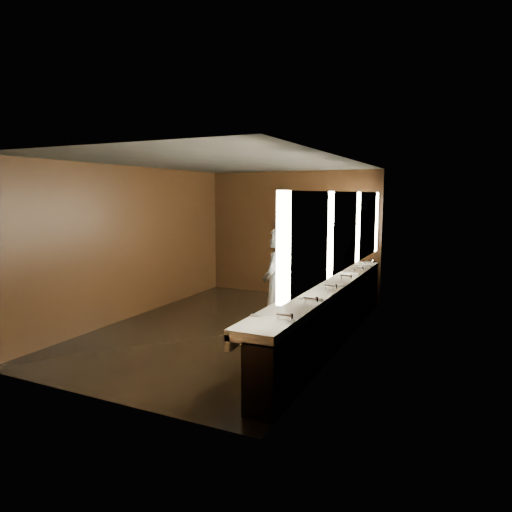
{
  "coord_description": "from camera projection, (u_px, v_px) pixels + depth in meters",
  "views": [
    {
      "loc": [
        3.68,
        -6.64,
        2.28
      ],
      "look_at": [
        0.53,
        0.0,
        1.29
      ],
      "focal_mm": 32.0,
      "sensor_mm": 36.0,
      "label": 1
    }
  ],
  "objects": [
    {
      "name": "floor",
      "position": [
        228.0,
        329.0,
        7.82
      ],
      "size": [
        6.0,
        6.0,
        0.0
      ],
      "primitive_type": "plane",
      "color": "black",
      "rests_on": "ground"
    },
    {
      "name": "ceiling",
      "position": [
        227.0,
        163.0,
        7.44
      ],
      "size": [
        4.0,
        6.0,
        0.02
      ],
      "primitive_type": "cube",
      "color": "#2D2D2B",
      "rests_on": "wall_back"
    },
    {
      "name": "wall_back",
      "position": [
        292.0,
        234.0,
        10.31
      ],
      "size": [
        4.0,
        0.02,
        2.8
      ],
      "primitive_type": "cube",
      "color": "black",
      "rests_on": "floor"
    },
    {
      "name": "wall_front",
      "position": [
        94.0,
        277.0,
        4.94
      ],
      "size": [
        4.0,
        0.02,
        2.8
      ],
      "primitive_type": "cube",
      "color": "black",
      "rests_on": "floor"
    },
    {
      "name": "wall_left",
      "position": [
        133.0,
        242.0,
        8.48
      ],
      "size": [
        0.02,
        6.0,
        2.8
      ],
      "primitive_type": "cube",
      "color": "black",
      "rests_on": "floor"
    },
    {
      "name": "wall_right",
      "position": [
        345.0,
        254.0,
        6.78
      ],
      "size": [
        0.02,
        6.0,
        2.8
      ],
      "primitive_type": "cube",
      "color": "black",
      "rests_on": "floor"
    },
    {
      "name": "sink_counter",
      "position": [
        330.0,
        312.0,
        6.99
      ],
      "size": [
        0.55,
        5.4,
        1.01
      ],
      "color": "black",
      "rests_on": "floor"
    },
    {
      "name": "mirror_band",
      "position": [
        345.0,
        231.0,
        6.74
      ],
      "size": [
        0.06,
        5.03,
        1.15
      ],
      "color": "#FAEFCA",
      "rests_on": "wall_right"
    },
    {
      "name": "person",
      "position": [
        277.0,
        287.0,
        6.92
      ],
      "size": [
        0.47,
        0.68,
        1.78
      ],
      "primitive_type": "imported",
      "rotation": [
        0.0,
        0.0,
        -1.5
      ],
      "color": "#99C3E4",
      "rests_on": "floor"
    },
    {
      "name": "trash_bin",
      "position": [
        294.0,
        343.0,
        6.21
      ],
      "size": [
        0.39,
        0.39,
        0.56
      ],
      "primitive_type": "cylinder",
      "rotation": [
        0.0,
        0.0,
        0.08
      ],
      "color": "black",
      "rests_on": "floor"
    }
  ]
}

